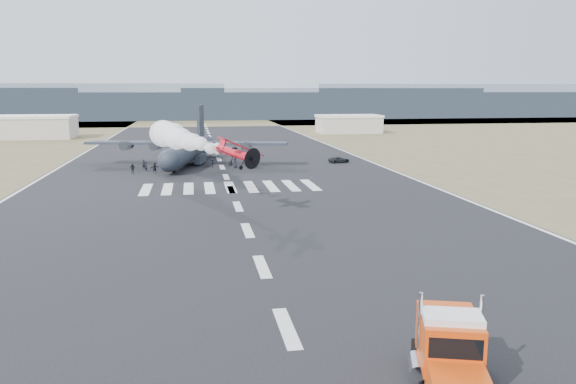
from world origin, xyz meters
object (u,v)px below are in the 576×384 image
object	(u,v)px
semi_truck	(450,353)
crew_d	(132,169)
crew_e	(235,163)
hangar_left	(31,127)
transport_aircraft	(189,150)
crew_b	(176,164)
crew_g	(144,164)
hangar_right	(349,124)
crew_c	(213,163)
crew_h	(255,163)
support_vehicle	(339,160)
crew_f	(155,168)
aerobatic_biplane	(236,153)
crew_a	(146,167)

from	to	relation	value
semi_truck	crew_d	xyz separation A→B (m)	(-21.81, 74.63, -1.03)
semi_truck	crew_e	distance (m)	79.32
hangar_left	crew_d	size ratio (longest dim) A/B	14.02
transport_aircraft	crew_b	world-z (taller)	transport_aircraft
hangar_left	crew_g	size ratio (longest dim) A/B	13.92
hangar_right	crew_c	size ratio (longest dim) A/B	11.92
crew_g	crew_h	xyz separation A→B (m)	(19.83, -2.10, 0.05)
crew_d	crew_g	bearing A→B (deg)	64.43
semi_truck	support_vehicle	distance (m)	84.66
crew_e	crew_f	xyz separation A→B (m)	(-14.12, -4.35, -0.05)
support_vehicle	transport_aircraft	bearing A→B (deg)	69.19
aerobatic_biplane	crew_b	xyz separation A→B (m)	(-7.72, 40.38, -6.21)
crew_g	crew_d	bearing A→B (deg)	-105.36
semi_truck	crew_a	xyz separation A→B (m)	(-19.74, 77.06, -1.06)
crew_c	crew_h	bearing A→B (deg)	-78.92
crew_b	crew_h	size ratio (longest dim) A/B	0.99
aerobatic_biplane	crew_g	size ratio (longest dim) A/B	3.51
hangar_right	aerobatic_biplane	bearing A→B (deg)	-111.34
crew_b	aerobatic_biplane	bearing A→B (deg)	-64.77
transport_aircraft	crew_a	size ratio (longest dim) A/B	22.39
crew_h	crew_e	bearing A→B (deg)	-19.57
hangar_left	crew_b	world-z (taller)	hangar_left
aerobatic_biplane	crew_e	size ratio (longest dim) A/B	3.32
crew_g	crew_h	distance (m)	19.94
aerobatic_biplane	crew_a	size ratio (longest dim) A/B	3.67
crew_a	crew_h	distance (m)	19.24
crew_h	crew_g	bearing A→B (deg)	-0.59
hangar_right	crew_f	world-z (taller)	hangar_right
crew_a	crew_b	world-z (taller)	crew_b
hangar_left	crew_e	size ratio (longest dim) A/B	13.16
crew_c	crew_g	bearing A→B (deg)	119.20
hangar_right	crew_f	bearing A→B (deg)	-124.71
crew_e	crew_g	distance (m)	16.32
crew_b	crew_e	size ratio (longest dim) A/B	0.99
crew_b	crew_h	world-z (taller)	crew_h
crew_a	hangar_right	bearing A→B (deg)	-60.29
crew_h	crew_f	bearing A→B (deg)	14.16
crew_d	hangar_right	bearing A→B (deg)	44.48
hangar_right	crew_f	xyz separation A→B (m)	(-57.76, -83.38, -2.13)
crew_c	crew_h	size ratio (longest dim) A/B	0.92
support_vehicle	crew_e	distance (m)	20.95
transport_aircraft	crew_c	distance (m)	7.17
crew_c	crew_d	world-z (taller)	crew_d
semi_truck	crew_e	xyz separation A→B (m)	(-4.02, 79.21, -0.97)
support_vehicle	crew_g	world-z (taller)	crew_g
transport_aircraft	support_vehicle	distance (m)	29.05
semi_truck	crew_f	xyz separation A→B (m)	(-18.14, 74.87, -1.02)
aerobatic_biplane	support_vehicle	size ratio (longest dim) A/B	1.47
crew_d	crew_g	distance (m)	5.25
crew_f	crew_c	bearing A→B (deg)	9.33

